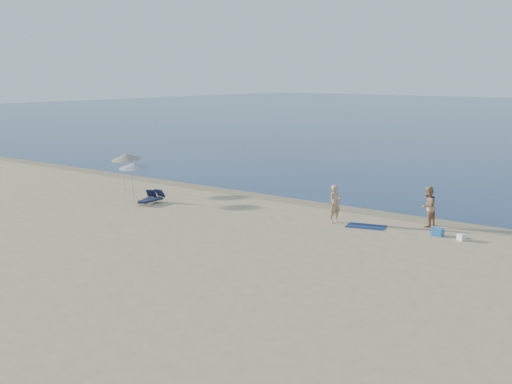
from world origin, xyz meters
TOP-DOWN VIEW (x-y plane):
  - wet_sand_strip at (0.00, 19.40)m, footprint 240.00×1.60m
  - person_left at (1.67, 16.31)m, footprint 0.60×0.75m
  - person_right at (5.44, 18.25)m, footprint 0.75×0.94m
  - beach_towel at (3.24, 16.46)m, footprint 1.96×1.41m
  - white_bag at (7.60, 16.76)m, footprint 0.40×0.38m
  - blue_cooler at (6.50, 16.87)m, footprint 0.50×0.36m
  - umbrella_near at (-9.95, 14.25)m, footprint 1.85×1.87m
  - umbrella_far at (-12.46, 15.84)m, footprint 1.89×1.91m
  - lounger_left at (-8.63, 13.94)m, footprint 1.14×1.61m
  - lounger_right at (-8.46, 14.13)m, footprint 0.59×1.63m

SIDE VIEW (x-z plane):
  - wet_sand_strip at x=0.00m, z-range 0.00..0.00m
  - beach_towel at x=3.24m, z-range 0.00..0.03m
  - white_bag at x=7.60m, z-range 0.00..0.27m
  - blue_cooler at x=6.50m, z-range 0.00..0.34m
  - lounger_left at x=-8.63m, z-range -0.09..0.59m
  - lounger_right at x=-8.46m, z-range -0.10..0.61m
  - person_left at x=1.67m, z-range 0.00..1.80m
  - person_right at x=5.44m, z-range 0.00..1.86m
  - umbrella_near at x=-9.95m, z-range 0.84..3.08m
  - umbrella_far at x=-12.46m, z-range 0.87..3.26m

